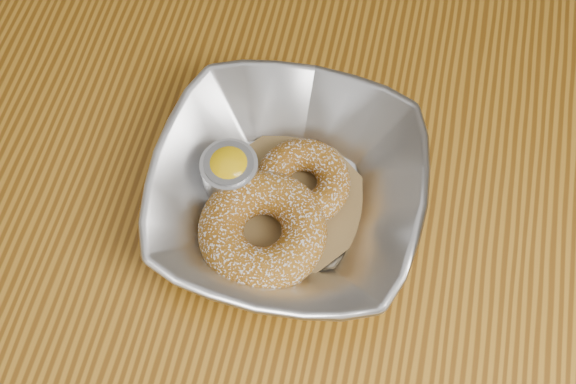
% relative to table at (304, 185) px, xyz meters
% --- Properties ---
extents(ground_plane, '(4.00, 4.00, 0.00)m').
position_rel_table_xyz_m(ground_plane, '(0.00, 0.00, -0.65)').
color(ground_plane, '#565659').
rests_on(ground_plane, ground).
extents(table, '(1.20, 0.80, 0.75)m').
position_rel_table_xyz_m(table, '(0.00, 0.00, 0.00)').
color(table, '#8A5715').
rests_on(table, ground_plane).
extents(serving_bowl, '(0.25, 0.25, 0.06)m').
position_rel_table_xyz_m(serving_bowl, '(-0.00, -0.07, 0.13)').
color(serving_bowl, '#BBBDC2').
rests_on(serving_bowl, table).
extents(parchment, '(0.20, 0.20, 0.00)m').
position_rel_table_xyz_m(parchment, '(-0.00, -0.07, 0.11)').
color(parchment, olive).
rests_on(parchment, table).
extents(donut_back, '(0.12, 0.12, 0.03)m').
position_rel_table_xyz_m(donut_back, '(0.01, -0.06, 0.12)').
color(donut_back, '#8E5412').
rests_on(donut_back, parchment).
extents(donut_front, '(0.13, 0.13, 0.04)m').
position_rel_table_xyz_m(donut_front, '(-0.02, -0.12, 0.13)').
color(donut_front, '#8E5412').
rests_on(donut_front, parchment).
extents(ramekin, '(0.05, 0.05, 0.05)m').
position_rel_table_xyz_m(ramekin, '(-0.06, -0.07, 0.13)').
color(ramekin, '#BBBDC2').
rests_on(ramekin, table).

